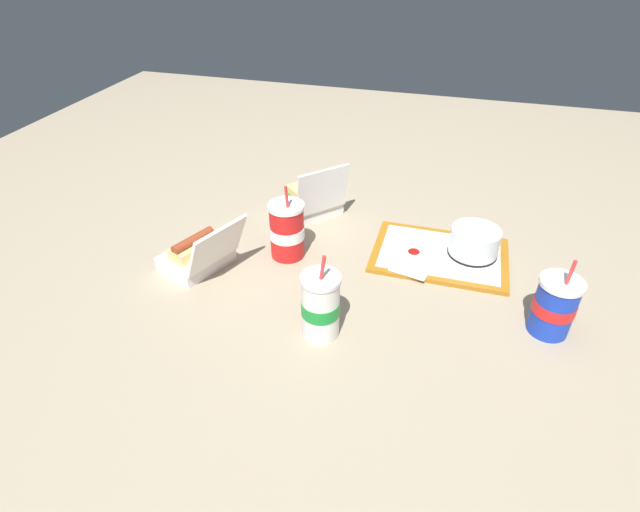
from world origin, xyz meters
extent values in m
plane|color=gray|center=(0.00, 0.00, 0.00)|extent=(3.20, 3.20, 0.00)
cube|color=#A56619|center=(0.28, 0.12, 0.01)|extent=(0.37, 0.26, 0.01)
cube|color=white|center=(0.28, 0.12, 0.01)|extent=(0.33, 0.22, 0.00)
cylinder|color=black|center=(0.36, 0.14, 0.02)|extent=(0.14, 0.14, 0.01)
cylinder|color=#BC7084|center=(0.36, 0.14, 0.05)|extent=(0.10, 0.10, 0.05)
cylinder|color=silver|center=(0.36, 0.14, 0.06)|extent=(0.13, 0.13, 0.07)
cylinder|color=white|center=(0.21, 0.07, 0.03)|extent=(0.04, 0.04, 0.02)
cylinder|color=#9E140F|center=(0.21, 0.07, 0.04)|extent=(0.03, 0.03, 0.01)
cube|color=white|center=(0.21, 0.03, 0.02)|extent=(0.12, 0.12, 0.00)
cube|color=white|center=(0.21, 0.17, 0.02)|extent=(0.11, 0.02, 0.00)
cube|color=white|center=(-0.36, -0.10, 0.02)|extent=(0.19, 0.21, 0.04)
cube|color=white|center=(-0.27, -0.14, 0.10)|extent=(0.12, 0.18, 0.13)
cube|color=#DBB770|center=(-0.36, -0.10, 0.06)|extent=(0.11, 0.15, 0.03)
cylinder|color=brown|center=(-0.36, -0.10, 0.08)|extent=(0.07, 0.13, 0.03)
cylinder|color=yellow|center=(-0.36, -0.10, 0.09)|extent=(0.05, 0.11, 0.01)
cube|color=white|center=(-0.15, 0.26, 0.02)|extent=(0.22, 0.22, 0.04)
cube|color=white|center=(-0.09, 0.21, 0.11)|extent=(0.13, 0.14, 0.14)
cube|color=#DBB770|center=(-0.15, 0.26, 0.05)|extent=(0.14, 0.15, 0.02)
cube|color=#4C933D|center=(-0.15, 0.26, 0.07)|extent=(0.15, 0.15, 0.01)
cube|color=#DBB770|center=(-0.15, 0.26, 0.08)|extent=(0.14, 0.15, 0.02)
cylinder|color=white|center=(0.04, -0.27, 0.08)|extent=(0.08, 0.08, 0.15)
cylinder|color=#198C33|center=(0.04, -0.27, 0.08)|extent=(0.09, 0.09, 0.03)
cylinder|color=white|center=(0.04, -0.27, 0.16)|extent=(0.09, 0.09, 0.01)
cylinder|color=red|center=(0.04, -0.27, 0.19)|extent=(0.02, 0.01, 0.06)
cylinder|color=red|center=(-0.14, 0.01, 0.08)|extent=(0.09, 0.09, 0.15)
cylinder|color=white|center=(-0.14, 0.01, 0.08)|extent=(0.10, 0.10, 0.03)
cylinder|color=white|center=(-0.14, 0.01, 0.16)|extent=(0.10, 0.10, 0.01)
cylinder|color=red|center=(-0.13, 0.00, 0.19)|extent=(0.01, 0.01, 0.06)
cylinder|color=#1938B7|center=(0.54, -0.12, 0.07)|extent=(0.09, 0.09, 0.13)
cylinder|color=red|center=(0.54, -0.12, 0.07)|extent=(0.09, 0.09, 0.03)
cylinder|color=white|center=(0.54, -0.12, 0.14)|extent=(0.10, 0.10, 0.01)
cylinder|color=red|center=(0.55, -0.12, 0.17)|extent=(0.01, 0.01, 0.06)
camera|label=1|loc=(0.27, -1.08, 0.81)|focal=28.00mm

